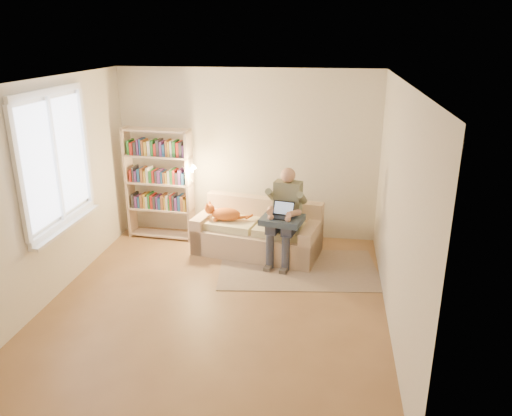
% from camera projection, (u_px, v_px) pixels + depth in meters
% --- Properties ---
extents(floor, '(4.50, 4.50, 0.00)m').
position_uv_depth(floor, '(217.00, 303.00, 6.01)').
color(floor, brown).
rests_on(floor, ground).
extents(ceiling, '(4.00, 4.50, 0.02)m').
position_uv_depth(ceiling, '(210.00, 82.00, 5.14)').
color(ceiling, white).
rests_on(ceiling, wall_back).
extents(wall_left, '(0.02, 4.50, 2.60)m').
position_uv_depth(wall_left, '(48.00, 193.00, 5.86)').
color(wall_left, silver).
rests_on(wall_left, floor).
extents(wall_right, '(0.02, 4.50, 2.60)m').
position_uv_depth(wall_right, '(397.00, 210.00, 5.29)').
color(wall_right, silver).
rests_on(wall_right, floor).
extents(wall_back, '(4.00, 0.02, 2.60)m').
position_uv_depth(wall_back, '(247.00, 155.00, 7.67)').
color(wall_back, silver).
rests_on(wall_back, floor).
extents(wall_front, '(4.00, 0.02, 2.60)m').
position_uv_depth(wall_front, '(139.00, 302.00, 3.48)').
color(wall_front, silver).
rests_on(wall_front, floor).
extents(window, '(0.12, 1.52, 1.69)m').
position_uv_depth(window, '(60.00, 182.00, 6.01)').
color(window, white).
rests_on(window, wall_left).
extents(sofa, '(1.91, 1.13, 0.76)m').
position_uv_depth(sofa, '(258.00, 234.00, 7.32)').
color(sofa, '#CBAD90').
rests_on(sofa, floor).
extents(person, '(0.47, 0.65, 1.33)m').
position_uv_depth(person, '(285.00, 211.00, 6.90)').
color(person, gray).
rests_on(person, sofa).
extents(cat, '(0.66, 0.30, 0.24)m').
position_uv_depth(cat, '(227.00, 214.00, 7.26)').
color(cat, orange).
rests_on(cat, sofa).
extents(blanket, '(0.63, 0.55, 0.08)m').
position_uv_depth(blanket, '(280.00, 220.00, 6.82)').
color(blanket, '#2A394A').
rests_on(blanket, person).
extents(laptop, '(0.33, 0.31, 0.24)m').
position_uv_depth(laptop, '(281.00, 213.00, 6.80)').
color(laptop, black).
rests_on(laptop, blanket).
extents(bookshelf, '(1.15, 0.39, 1.74)m').
position_uv_depth(bookshelf, '(159.00, 179.00, 7.64)').
color(bookshelf, beige).
rests_on(bookshelf, floor).
extents(rug, '(2.29, 1.53, 0.01)m').
position_uv_depth(rug, '(298.00, 269.00, 6.85)').
color(rug, gray).
rests_on(rug, floor).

